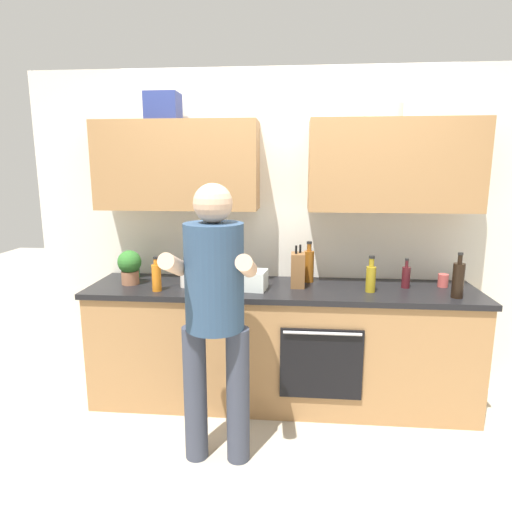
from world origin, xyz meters
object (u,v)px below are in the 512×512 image
(potted_herb, at_px, (130,266))
(bottle_juice, at_px, (157,277))
(bottle_soda, at_px, (135,268))
(bottle_oil, at_px, (371,277))
(bottle_syrup, at_px, (309,265))
(bottle_soy, at_px, (458,280))
(cup_coffee, at_px, (186,280))
(person_standing, at_px, (215,304))
(cup_ceramic, at_px, (443,280))
(knife_block, at_px, (298,270))
(bottle_wine, at_px, (406,277))
(grocery_bag_produce, at_px, (251,280))

(potted_herb, bearing_deg, bottle_juice, -32.98)
(bottle_soda, bearing_deg, bottle_oil, -7.57)
(bottle_syrup, xyz_separation_m, bottle_oil, (0.43, -0.24, -0.02))
(bottle_soy, distance_m, cup_coffee, 1.89)
(person_standing, xyz_separation_m, cup_ceramic, (1.54, 0.85, -0.04))
(person_standing, distance_m, cup_coffee, 0.76)
(bottle_soy, relative_size, cup_ceramic, 3.26)
(knife_block, bearing_deg, bottle_oil, -9.96)
(bottle_wine, xyz_separation_m, potted_herb, (-2.04, -0.07, 0.06))
(knife_block, xyz_separation_m, potted_herb, (-1.25, -0.03, 0.01))
(person_standing, distance_m, potted_herb, 1.06)
(bottle_soda, distance_m, bottle_juice, 0.45)
(bottle_juice, relative_size, cup_coffee, 2.42)
(bottle_soy, height_order, cup_coffee, bottle_soy)
(bottle_syrup, xyz_separation_m, cup_ceramic, (0.98, -0.06, -0.08))
(bottle_oil, height_order, grocery_bag_produce, bottle_oil)
(cup_coffee, distance_m, potted_herb, 0.45)
(person_standing, distance_m, bottle_wine, 1.49)
(bottle_soy, height_order, bottle_soda, bottle_soy)
(knife_block, relative_size, grocery_bag_produce, 1.46)
(person_standing, xyz_separation_m, bottle_juice, (-0.52, 0.56, 0.01))
(bottle_oil, xyz_separation_m, cup_coffee, (-1.33, 0.01, -0.05))
(knife_block, distance_m, grocery_bag_produce, 0.35)
(bottle_syrup, relative_size, cup_coffee, 3.06)
(knife_block, bearing_deg, bottle_soda, 173.39)
(cup_coffee, bearing_deg, bottle_juice, -145.60)
(cup_ceramic, bearing_deg, bottle_juice, -171.86)
(potted_herb, height_order, grocery_bag_produce, potted_herb)
(bottle_oil, relative_size, bottle_juice, 1.05)
(bottle_soda, distance_m, knife_block, 1.30)
(bottle_juice, bearing_deg, person_standing, -46.95)
(bottle_soda, xyz_separation_m, cup_coffee, (0.47, -0.23, -0.03))
(bottle_oil, height_order, bottle_soda, bottle_oil)
(person_standing, relative_size, cup_ceramic, 17.67)
(knife_block, bearing_deg, bottle_syrup, 61.08)
(bottle_juice, relative_size, potted_herb, 0.96)
(grocery_bag_produce, bearing_deg, cup_coffee, 176.90)
(bottle_soy, relative_size, bottle_wine, 1.42)
(person_standing, relative_size, bottle_wine, 7.73)
(bottle_soy, bearing_deg, cup_ceramic, 91.02)
(cup_coffee, height_order, grocery_bag_produce, grocery_bag_produce)
(bottle_wine, height_order, potted_herb, potted_herb)
(person_standing, relative_size, cup_coffee, 16.38)
(bottle_soy, xyz_separation_m, cup_ceramic, (-0.00, 0.28, -0.08))
(cup_coffee, height_order, knife_block, knife_block)
(person_standing, bearing_deg, cup_coffee, 116.44)
(bottle_soy, distance_m, bottle_syrup, 1.04)
(bottle_soy, bearing_deg, knife_block, 170.38)
(bottle_soda, distance_m, cup_coffee, 0.52)
(person_standing, bearing_deg, cup_ceramic, 28.85)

